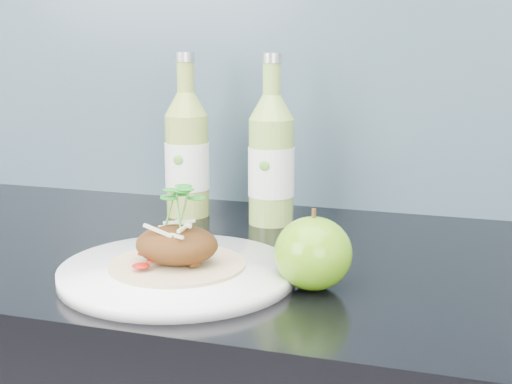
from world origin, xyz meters
TOP-DOWN VIEW (x-y plane):
  - dinner_plate at (-0.02, 1.56)m, footprint 0.31×0.31m
  - pork_taco at (-0.02, 1.56)m, footprint 0.16×0.16m
  - green_apple at (0.14, 1.58)m, footprint 0.12×0.12m
  - cider_bottle_left at (-0.14, 1.86)m, footprint 0.09×0.09m
  - cider_bottle_right at (0.01, 1.85)m, footprint 0.08×0.08m

SIDE VIEW (x-z plane):
  - dinner_plate at x=-0.02m, z-range 0.90..0.92m
  - green_apple at x=0.14m, z-range 0.90..0.99m
  - pork_taco at x=-0.02m, z-range 0.89..1.00m
  - cider_bottle_left at x=-0.14m, z-range 0.87..1.13m
  - cider_bottle_right at x=0.01m, z-range 0.87..1.13m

